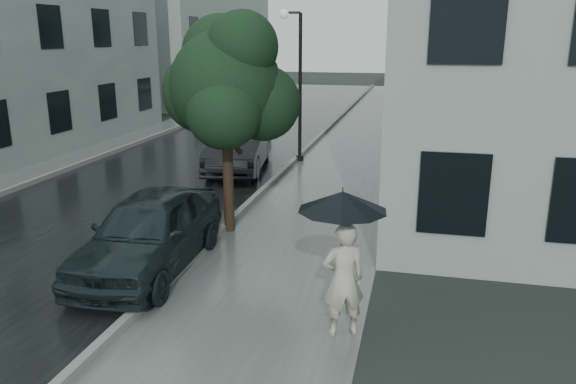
% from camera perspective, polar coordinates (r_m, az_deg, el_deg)
% --- Properties ---
extents(ground, '(120.00, 120.00, 0.00)m').
position_cam_1_polar(ground, '(9.90, -3.63, -10.24)').
color(ground, black).
rests_on(ground, ground).
extents(sidewalk, '(3.50, 60.00, 0.01)m').
position_cam_1_polar(sidewalk, '(21.09, 6.52, 3.74)').
color(sidewalk, slate).
rests_on(sidewalk, ground).
extents(kerb_near, '(0.15, 60.00, 0.15)m').
position_cam_1_polar(kerb_near, '(21.36, 1.65, 4.18)').
color(kerb_near, slate).
rests_on(kerb_near, ground).
extents(asphalt_road, '(6.85, 60.00, 0.00)m').
position_cam_1_polar(asphalt_road, '(22.33, -7.20, 4.38)').
color(asphalt_road, black).
rests_on(asphalt_road, ground).
extents(kerb_far, '(0.15, 60.00, 0.15)m').
position_cam_1_polar(kerb_far, '(23.76, -15.18, 4.81)').
color(kerb_far, slate).
rests_on(kerb_far, ground).
extents(sidewalk_far, '(1.70, 60.00, 0.01)m').
position_cam_1_polar(sidewalk_far, '(24.22, -17.10, 4.69)').
color(sidewalk_far, '#4C5451').
rests_on(sidewalk_far, ground).
extents(building_near, '(7.02, 36.00, 9.00)m').
position_cam_1_polar(building_near, '(28.15, 19.78, 15.13)').
color(building_near, gray).
rests_on(building_near, ground).
extents(building_far_b, '(7.02, 18.00, 8.00)m').
position_cam_1_polar(building_far_b, '(41.86, -10.13, 14.97)').
color(building_far_b, gray).
rests_on(building_far_b, ground).
extents(pedestrian, '(0.75, 0.64, 1.75)m').
position_cam_1_polar(pedestrian, '(8.31, 5.65, -8.85)').
color(pedestrian, beige).
rests_on(pedestrian, sidewalk).
extents(umbrella, '(1.40, 1.40, 1.32)m').
position_cam_1_polar(umbrella, '(7.91, 5.57, -0.92)').
color(umbrella, black).
rests_on(umbrella, ground).
extents(street_tree, '(3.13, 2.85, 4.83)m').
position_cam_1_polar(street_tree, '(12.34, -6.23, 10.85)').
color(street_tree, '#332619').
rests_on(street_tree, ground).
extents(lamp_post, '(0.84, 0.39, 5.15)m').
position_cam_1_polar(lamp_post, '(19.62, 0.79, 11.64)').
color(lamp_post, black).
rests_on(lamp_post, ground).
extents(car_near, '(1.90, 4.40, 1.48)m').
position_cam_1_polar(car_near, '(10.92, -13.90, -3.92)').
color(car_near, black).
rests_on(car_near, ground).
extents(car_far, '(2.31, 4.86, 1.54)m').
position_cam_1_polar(car_far, '(18.61, -4.98, 4.62)').
color(car_far, black).
rests_on(car_far, ground).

